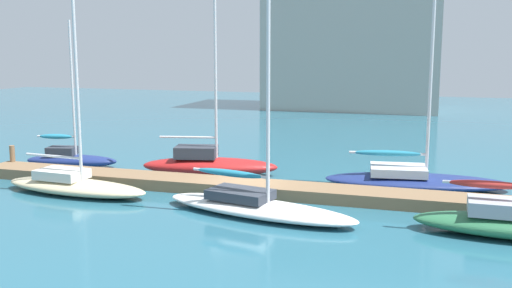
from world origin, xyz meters
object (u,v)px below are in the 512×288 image
sailboat_1 (74,183)px  sailboat_2 (208,163)px  mooring_buoy_yellow (194,151)px  sailboat_4 (414,178)px  sailboat_0 (70,157)px  sailboat_3 (256,203)px  harbor_building_distant (355,24)px

sailboat_1 → sailboat_2: bearing=56.1°
mooring_buoy_yellow → sailboat_4: bearing=-18.4°
sailboat_4 → mooring_buoy_yellow: (-13.44, 4.48, -0.11)m
sailboat_0 → sailboat_1: 6.58m
sailboat_3 → mooring_buoy_yellow: sailboat_3 is taller
sailboat_0 → sailboat_4: bearing=-9.5°
sailboat_2 → sailboat_3: bearing=-66.5°
sailboat_3 → sailboat_1: bearing=-173.5°
sailboat_0 → sailboat_4: size_ratio=0.71×
mooring_buoy_yellow → harbor_building_distant: (5.21, 32.98, 8.95)m
sailboat_4 → harbor_building_distant: 39.35m
sailboat_2 → mooring_buoy_yellow: size_ratio=15.91×
sailboat_2 → harbor_building_distant: 38.78m
sailboat_3 → harbor_building_distant: (-2.34, 44.17, 8.83)m
sailboat_0 → sailboat_3: bearing=-36.5°
sailboat_1 → harbor_building_distant: harbor_building_distant is taller
sailboat_0 → harbor_building_distant: (10.63, 38.05, 8.78)m
sailboat_2 → mooring_buoy_yellow: bearing=109.0°
sailboat_1 → sailboat_4: size_ratio=0.91×
sailboat_0 → mooring_buoy_yellow: (5.41, 5.07, -0.17)m
sailboat_0 → sailboat_4: sailboat_4 is taller
mooring_buoy_yellow → sailboat_1: bearing=-98.3°
sailboat_1 → mooring_buoy_yellow: sailboat_1 is taller
sailboat_2 → sailboat_3: (4.66, -6.44, -0.15)m
sailboat_2 → mooring_buoy_yellow: 5.57m
sailboat_0 → sailboat_1: size_ratio=0.78×
harbor_building_distant → sailboat_2: bearing=-93.5°
sailboat_0 → sailboat_2: size_ratio=0.69×
sailboat_1 → mooring_buoy_yellow: 10.48m
sailboat_2 → sailboat_4: sailboat_2 is taller
sailboat_2 → sailboat_3: size_ratio=1.04×
mooring_buoy_yellow → sailboat_3: bearing=-56.0°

